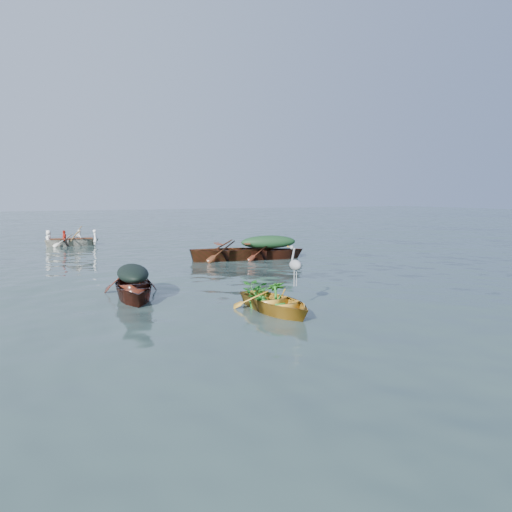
{
  "coord_description": "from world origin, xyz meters",
  "views": [
    {
      "loc": [
        -8.04,
        -13.26,
        2.56
      ],
      "look_at": [
        -0.57,
        1.56,
        0.5
      ],
      "focal_mm": 35.0,
      "sensor_mm": 36.0,
      "label": 1
    }
  ],
  "objects_px": {
    "dark_covered_boat": "(133,298)",
    "green_tarp_boat": "(268,259)",
    "open_wooden_boat": "(232,260)",
    "rowed_boat": "(72,246)",
    "yellow_dinghy": "(276,312)",
    "heron": "(295,271)"
  },
  "relations": [
    {
      "from": "yellow_dinghy",
      "to": "dark_covered_boat",
      "type": "height_order",
      "value": "dark_covered_boat"
    },
    {
      "from": "green_tarp_boat",
      "to": "open_wooden_boat",
      "type": "relative_size",
      "value": 0.89
    },
    {
      "from": "yellow_dinghy",
      "to": "green_tarp_boat",
      "type": "xyz_separation_m",
      "value": [
        4.12,
        8.02,
        0.0
      ]
    },
    {
      "from": "yellow_dinghy",
      "to": "heron",
      "type": "relative_size",
      "value": 3.22
    },
    {
      "from": "yellow_dinghy",
      "to": "heron",
      "type": "height_order",
      "value": "heron"
    },
    {
      "from": "yellow_dinghy",
      "to": "open_wooden_boat",
      "type": "relative_size",
      "value": 0.65
    },
    {
      "from": "rowed_boat",
      "to": "heron",
      "type": "distance_m",
      "value": 17.02
    },
    {
      "from": "dark_covered_boat",
      "to": "green_tarp_boat",
      "type": "relative_size",
      "value": 0.91
    },
    {
      "from": "yellow_dinghy",
      "to": "rowed_boat",
      "type": "bearing_deg",
      "value": 94.05
    },
    {
      "from": "open_wooden_boat",
      "to": "rowed_boat",
      "type": "height_order",
      "value": "open_wooden_boat"
    },
    {
      "from": "rowed_boat",
      "to": "heron",
      "type": "xyz_separation_m",
      "value": [
        2.79,
        -16.77,
        0.85
      ]
    },
    {
      "from": "dark_covered_boat",
      "to": "rowed_boat",
      "type": "bearing_deg",
      "value": 97.84
    },
    {
      "from": "dark_covered_boat",
      "to": "heron",
      "type": "xyz_separation_m",
      "value": [
        2.98,
        -2.83,
        0.85
      ]
    },
    {
      "from": "green_tarp_boat",
      "to": "rowed_boat",
      "type": "height_order",
      "value": "green_tarp_boat"
    },
    {
      "from": "dark_covered_boat",
      "to": "yellow_dinghy",
      "type": "bearing_deg",
      "value": -41.54
    },
    {
      "from": "green_tarp_boat",
      "to": "rowed_boat",
      "type": "xyz_separation_m",
      "value": [
        -6.36,
        8.83,
        0.0
      ]
    },
    {
      "from": "open_wooden_boat",
      "to": "rowed_boat",
      "type": "relative_size",
      "value": 1.27
    },
    {
      "from": "yellow_dinghy",
      "to": "green_tarp_boat",
      "type": "height_order",
      "value": "green_tarp_boat"
    },
    {
      "from": "yellow_dinghy",
      "to": "rowed_boat",
      "type": "height_order",
      "value": "rowed_boat"
    },
    {
      "from": "dark_covered_boat",
      "to": "heron",
      "type": "relative_size",
      "value": 3.99
    },
    {
      "from": "dark_covered_boat",
      "to": "green_tarp_boat",
      "type": "bearing_deg",
      "value": 46.58
    },
    {
      "from": "yellow_dinghy",
      "to": "heron",
      "type": "xyz_separation_m",
      "value": [
        0.55,
        0.08,
        0.85
      ]
    }
  ]
}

